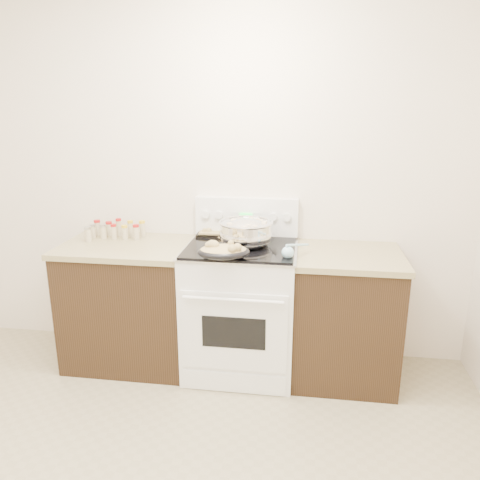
# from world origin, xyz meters

# --- Properties ---
(room_shell) EXTENTS (4.10, 3.60, 2.75)m
(room_shell) POSITION_xyz_m (0.00, 0.00, 1.70)
(room_shell) COLOR white
(room_shell) RESTS_ON ground
(counter_left) EXTENTS (0.93, 0.67, 0.92)m
(counter_left) POSITION_xyz_m (-0.48, 1.43, 0.46)
(counter_left) COLOR black
(counter_left) RESTS_ON ground
(counter_right) EXTENTS (0.73, 0.67, 0.92)m
(counter_right) POSITION_xyz_m (1.08, 1.43, 0.46)
(counter_right) COLOR black
(counter_right) RESTS_ON ground
(kitchen_range) EXTENTS (0.78, 0.73, 1.22)m
(kitchen_range) POSITION_xyz_m (0.35, 1.42, 0.49)
(kitchen_range) COLOR white
(kitchen_range) RESTS_ON ground
(mixing_bowl) EXTENTS (0.40, 0.40, 0.22)m
(mixing_bowl) POSITION_xyz_m (0.38, 1.45, 1.03)
(mixing_bowl) COLOR silver
(mixing_bowl) RESTS_ON kitchen_range
(roasting_pan) EXTENTS (0.37, 0.29, 0.12)m
(roasting_pan) POSITION_xyz_m (0.28, 1.14, 0.99)
(roasting_pan) COLOR black
(roasting_pan) RESTS_ON kitchen_range
(baking_sheet) EXTENTS (0.36, 0.25, 0.06)m
(baking_sheet) POSITION_xyz_m (0.17, 1.70, 0.96)
(baking_sheet) COLOR black
(baking_sheet) RESTS_ON kitchen_range
(wooden_spoon) EXTENTS (0.18, 0.20, 0.04)m
(wooden_spoon) POSITION_xyz_m (0.19, 1.44, 0.95)
(wooden_spoon) COLOR #A37F4A
(wooden_spoon) RESTS_ON kitchen_range
(blue_ladle) EXTENTS (0.17, 0.25, 0.10)m
(blue_ladle) POSITION_xyz_m (0.69, 1.23, 0.98)
(blue_ladle) COLOR #A0D4EF
(blue_ladle) RESTS_ON kitchen_range
(spice_jars) EXTENTS (0.40, 0.23, 0.13)m
(spice_jars) POSITION_xyz_m (-0.63, 1.57, 0.98)
(spice_jars) COLOR #BFB28C
(spice_jars) RESTS_ON counter_left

